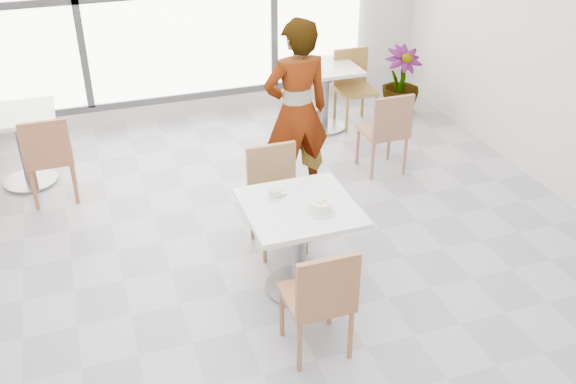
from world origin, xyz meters
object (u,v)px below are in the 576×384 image
object	(u,v)px
bg_table_left	(21,138)
bg_chair_left_near	(48,154)
oatmeal_bowl	(321,206)
chair_near	(321,296)
bg_chair_right_far	(353,82)
bg_chair_right_near	(387,128)
person	(297,112)
plant_right	(401,82)
bg_table_right	(325,88)
coffee_cup	(275,194)
chair_far	(275,191)
main_table	(299,232)

from	to	relation	value
bg_table_left	bg_chair_left_near	distance (m)	0.53
oatmeal_bowl	bg_table_left	distance (m)	3.34
chair_near	bg_chair_right_far	xyz separation A→B (m)	(1.78, 3.50, 0.00)
chair_near	bg_chair_right_near	xyz separation A→B (m)	(1.57, 2.22, 0.00)
person	plant_right	bearing A→B (deg)	-145.01
person	bg_table_right	xyz separation A→B (m)	(0.83, 1.36, -0.37)
bg_table_left	plant_right	distance (m)	4.30
coffee_cup	chair_far	bearing A→B (deg)	72.03
chair_far	person	distance (m)	0.90
bg_table_left	bg_chair_right_near	distance (m)	3.56
oatmeal_bowl	person	world-z (taller)	person
oatmeal_bowl	bg_table_right	distance (m)	3.11
oatmeal_bowl	person	distance (m)	1.55
bg_table_left	bg_chair_right_far	distance (m)	3.65
bg_chair_right_near	chair_far	bearing A→B (deg)	29.89
bg_chair_right_near	bg_chair_left_near	bearing A→B (deg)	-8.73
chair_near	bg_chair_right_near	world-z (taller)	same
chair_near	bg_table_left	size ratio (longest dim) A/B	1.16
chair_far	plant_right	xyz separation A→B (m)	(2.28, 2.14, -0.09)
oatmeal_bowl	bg_chair_right_far	bearing A→B (deg)	61.86
bg_table_right	bg_chair_right_far	size ratio (longest dim) A/B	0.86
coffee_cup	bg_chair_right_near	xyz separation A→B (m)	(1.59, 1.33, -0.28)
bg_table_right	bg_chair_right_near	world-z (taller)	bg_chair_right_near
coffee_cup	person	bearing A→B (deg)	63.68
chair_far	oatmeal_bowl	distance (m)	0.86
oatmeal_bowl	bg_chair_left_near	xyz separation A→B (m)	(-1.84, 2.11, -0.29)
main_table	bg_table_left	distance (m)	3.15
main_table	chair_near	world-z (taller)	chair_near
coffee_cup	bg_table_left	world-z (taller)	coffee_cup
bg_chair_right_far	bg_table_right	bearing A→B (deg)	-173.70
main_table	oatmeal_bowl	xyz separation A→B (m)	(0.11, -0.13, 0.27)
chair_far	bg_table_right	size ratio (longest dim) A/B	1.16
bg_table_right	bg_chair_right_far	distance (m)	0.38
main_table	bg_chair_left_near	bearing A→B (deg)	131.02
bg_table_left	bg_chair_right_near	bearing A→B (deg)	-15.72
chair_near	oatmeal_bowl	bearing A→B (deg)	-110.89
chair_near	person	world-z (taller)	person
chair_near	bg_chair_right_far	size ratio (longest dim) A/B	1.00
main_table	chair_far	xyz separation A→B (m)	(0.03, 0.67, -0.02)
coffee_cup	oatmeal_bowl	bearing A→B (deg)	-49.95
person	main_table	bearing A→B (deg)	68.47
main_table	bg_chair_left_near	xyz separation A→B (m)	(-1.73, 1.99, -0.02)
person	bg_chair_left_near	distance (m)	2.30
chair_far	bg_chair_right_near	xyz separation A→B (m)	(1.43, 0.82, 0.00)
chair_far	bg_table_left	distance (m)	2.68
oatmeal_bowl	bg_table_left	xyz separation A→B (m)	(-2.08, 2.59, -0.31)
bg_chair_right_near	bg_chair_right_far	distance (m)	1.30
main_table	bg_chair_right_far	xyz separation A→B (m)	(1.67, 2.78, -0.02)
main_table	coffee_cup	bearing A→B (deg)	128.14
main_table	bg_chair_right_far	bearing A→B (deg)	59.02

